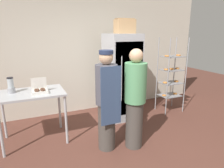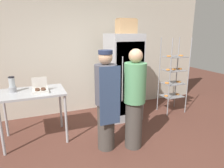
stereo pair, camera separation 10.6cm
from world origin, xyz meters
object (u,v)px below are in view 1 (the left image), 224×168
refrigerator (122,77)px  person_baker (107,100)px  baking_rack (171,76)px  person_customer (135,99)px  cardboard_storage_box (125,26)px  blender_pitcher (11,86)px  donut_box (40,91)px

refrigerator → person_baker: 1.34m
baking_rack → person_baker: size_ratio=1.08×
person_customer → person_baker: bearing=163.6°
refrigerator → cardboard_storage_box: cardboard_storage_box is taller
cardboard_storage_box → person_customer: size_ratio=0.24×
baking_rack → blender_pitcher: (-3.45, -0.06, 0.15)m
baking_rack → cardboard_storage_box: size_ratio=4.45×
donut_box → person_baker: (0.95, -0.63, -0.10)m
cardboard_storage_box → person_baker: bearing=-128.9°
baking_rack → person_customer: 1.92m
donut_box → person_customer: 1.59m
donut_box → refrigerator: bearing=14.0°
refrigerator → baking_rack: (1.25, -0.16, -0.05)m
baking_rack → cardboard_storage_box: bearing=171.8°
refrigerator → person_baker: bearing=-127.3°
blender_pitcher → person_customer: (1.83, -0.98, -0.18)m
baking_rack → person_baker: baking_rack is taller
donut_box → cardboard_storage_box: bearing=13.9°
refrigerator → person_baker: size_ratio=1.14×
blender_pitcher → donut_box: bearing=-26.9°
baking_rack → cardboard_storage_box: cardboard_storage_box is taller
cardboard_storage_box → person_baker: 1.81m
refrigerator → cardboard_storage_box: 1.09m
refrigerator → person_customer: size_ratio=1.13×
blender_pitcher → person_customer: person_customer is taller
person_customer → donut_box: bearing=151.6°
baking_rack → donut_box: 3.02m
blender_pitcher → cardboard_storage_box: 2.47m
baking_rack → person_baker: (-2.06, -0.90, -0.03)m
baking_rack → blender_pitcher: baking_rack is taller
donut_box → person_baker: size_ratio=0.15×
refrigerator → person_customer: (-0.37, -1.20, -0.09)m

